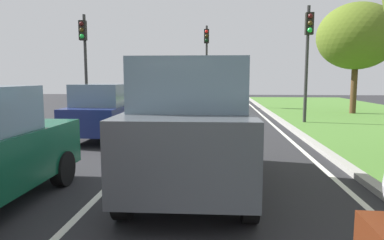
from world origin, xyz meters
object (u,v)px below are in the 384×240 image
(car_hatchback_far, at_px, (105,112))
(tree_roadside_far, at_px, (357,37))
(traffic_light_near_right, at_px, (308,45))
(traffic_light_overhead_left, at_px, (84,50))
(traffic_light_far_median, at_px, (207,53))
(car_suv_ahead, at_px, (193,124))

(car_hatchback_far, distance_m, tree_roadside_far, 14.18)
(traffic_light_near_right, xyz_separation_m, tree_roadside_far, (3.53, 4.18, 0.81))
(traffic_light_near_right, xyz_separation_m, traffic_light_overhead_left, (-10.04, 0.87, -0.04))
(traffic_light_near_right, bearing_deg, traffic_light_overhead_left, 175.03)
(traffic_light_near_right, xyz_separation_m, traffic_light_far_median, (-4.56, 7.98, 0.28))
(traffic_light_overhead_left, distance_m, tree_roadside_far, 13.99)
(car_hatchback_far, bearing_deg, traffic_light_near_right, 30.56)
(car_suv_ahead, xyz_separation_m, car_hatchback_far, (-3.24, 4.90, -0.28))
(car_suv_ahead, height_order, car_hatchback_far, car_suv_ahead)
(traffic_light_overhead_left, height_order, traffic_light_far_median, traffic_light_far_median)
(traffic_light_overhead_left, xyz_separation_m, tree_roadside_far, (13.57, 3.31, 0.85))
(car_suv_ahead, distance_m, traffic_light_near_right, 10.25)
(traffic_light_overhead_left, bearing_deg, car_hatchback_far, -62.83)
(traffic_light_near_right, relative_size, tree_roadside_far, 0.84)
(tree_roadside_far, bearing_deg, traffic_light_far_median, 154.82)
(traffic_light_far_median, distance_m, tree_roadside_far, 8.95)
(traffic_light_overhead_left, bearing_deg, car_suv_ahead, -59.63)
(car_suv_ahead, distance_m, tree_roadside_far, 15.65)
(car_hatchback_far, height_order, traffic_light_overhead_left, traffic_light_overhead_left)
(traffic_light_overhead_left, relative_size, tree_roadside_far, 0.83)
(car_suv_ahead, bearing_deg, car_hatchback_far, 122.69)
(traffic_light_far_median, xyz_separation_m, tree_roadside_far, (8.09, -3.80, 0.53))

